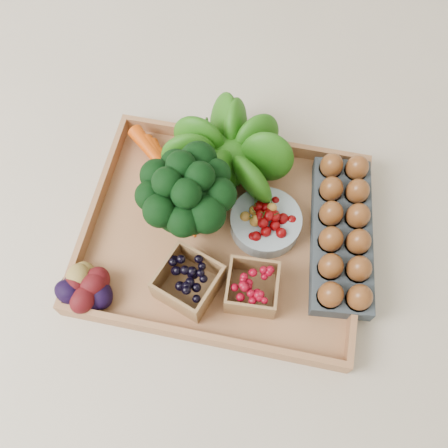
% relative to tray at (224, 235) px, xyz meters
% --- Properties ---
extents(ground, '(4.00, 4.00, 0.00)m').
position_rel_tray_xyz_m(ground, '(0.00, 0.00, -0.01)').
color(ground, beige).
rests_on(ground, ground).
extents(tray, '(0.55, 0.45, 0.01)m').
position_rel_tray_xyz_m(tray, '(0.00, 0.00, 0.00)').
color(tray, '#AF7549').
rests_on(tray, ground).
extents(carrots, '(0.22, 0.16, 0.05)m').
position_rel_tray_xyz_m(carrots, '(-0.14, 0.10, 0.03)').
color(carrots, '#D34407').
rests_on(carrots, tray).
extents(lettuce, '(0.17, 0.17, 0.17)m').
position_rel_tray_xyz_m(lettuce, '(-0.02, 0.15, 0.09)').
color(lettuce, '#1F5A0E').
rests_on(lettuce, tray).
extents(broccoli, '(0.19, 0.19, 0.15)m').
position_rel_tray_xyz_m(broccoli, '(-0.07, 0.01, 0.08)').
color(broccoli, black).
rests_on(broccoli, tray).
extents(cherry_bowl, '(0.14, 0.14, 0.04)m').
position_rel_tray_xyz_m(cherry_bowl, '(0.08, 0.03, 0.03)').
color(cherry_bowl, '#8C9EA5').
rests_on(cherry_bowl, tray).
extents(egg_carton, '(0.15, 0.34, 0.04)m').
position_rel_tray_xyz_m(egg_carton, '(0.23, 0.04, 0.03)').
color(egg_carton, '#3B454C').
rests_on(egg_carton, tray).
extents(potatoes, '(0.14, 0.14, 0.08)m').
position_rel_tray_xyz_m(potatoes, '(-0.24, -0.18, 0.05)').
color(potatoes, '#400A0D').
rests_on(potatoes, tray).
extents(punnet_blackberry, '(0.13, 0.13, 0.07)m').
position_rel_tray_xyz_m(punnet_blackberry, '(-0.04, -0.13, 0.04)').
color(punnet_blackberry, black).
rests_on(punnet_blackberry, tray).
extents(punnet_raspberry, '(0.10, 0.10, 0.06)m').
position_rel_tray_xyz_m(punnet_raspberry, '(0.08, -0.11, 0.04)').
color(punnet_raspberry, maroon).
rests_on(punnet_raspberry, tray).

